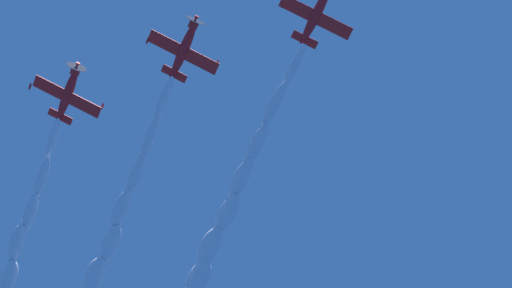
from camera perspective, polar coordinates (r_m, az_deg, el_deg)
name	(u,v)px	position (r m, az deg, el deg)	size (l,w,h in m)	color
airplane_lead	(317,13)	(79.97, 5.40, 11.47)	(8.33, 9.02, 3.72)	red
airplane_left_wingman	(184,48)	(80.54, -6.35, 8.44)	(8.34, 9.00, 3.64)	red
airplane_right_wingman	(68,93)	(86.07, -16.27, 4.39)	(8.36, 9.04, 3.42)	red
smoke_trail_lead	(201,267)	(92.83, -4.88, -10.77)	(48.87, 22.54, 7.41)	white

